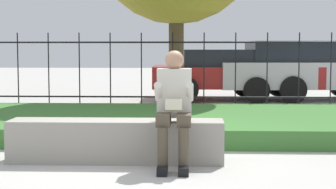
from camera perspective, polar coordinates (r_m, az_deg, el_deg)
The scene contains 7 objects.
ground_plane at distance 6.54m, azimuth -3.76°, elevation -6.83°, with size 60.00×60.00×0.00m, color #B2AFA8.
stone_bench at distance 6.52m, azimuth -5.28°, elevation -4.94°, with size 2.46×0.47×0.48m.
person_seated_reader at distance 6.13m, azimuth 0.62°, elevation -0.90°, with size 0.42×0.73×1.28m.
grass_berm at distance 8.91m, azimuth -2.09°, elevation -2.85°, with size 9.55×3.48×0.26m.
iron_fence at distance 11.29m, azimuth -1.12°, elevation 2.41°, with size 7.55×0.03×1.62m.
car_parked_right at distance 14.51m, azimuth 13.27°, elevation 2.53°, with size 4.30×2.14×1.48m.
car_parked_center at distance 14.27m, azimuth 6.63°, elevation 2.26°, with size 4.19×2.13×1.27m.
Camera 1 is at (0.69, -6.37, 1.32)m, focal length 60.00 mm.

